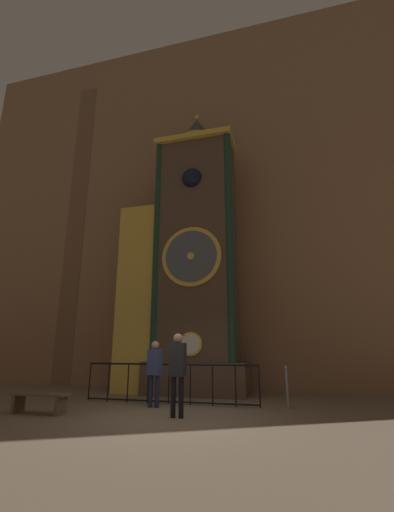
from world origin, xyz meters
TOP-DOWN VIEW (x-y plane):
  - ground_plane at (0.00, 0.00)m, footprint 28.00×28.00m
  - cathedral_back_wall at (-0.09, 5.54)m, footprint 24.00×0.32m
  - clock_tower at (-0.94, 3.97)m, footprint 4.45×1.81m
  - railing_fence at (-0.72, 1.95)m, footprint 4.85×0.05m
  - visitor_near at (-0.89, 1.31)m, footprint 0.38×0.29m
  - visitor_far at (0.10, 0.21)m, footprint 0.35×0.23m
  - stanchion_post at (2.36, 2.01)m, footprint 0.28×0.28m
  - visitor_bench at (-3.06, -0.17)m, footprint 1.42×0.40m

SIDE VIEW (x-z plane):
  - ground_plane at x=0.00m, z-range 0.00..0.00m
  - visitor_bench at x=-3.06m, z-range 0.10..0.54m
  - stanchion_post at x=2.36m, z-range -0.18..0.83m
  - railing_fence at x=-0.72m, z-range 0.06..1.08m
  - visitor_near at x=-0.89m, z-range 0.16..1.77m
  - visitor_far at x=0.10m, z-range 0.18..1.92m
  - clock_tower at x=-0.94m, z-range -0.83..9.57m
  - cathedral_back_wall at x=-0.09m, z-range -0.01..15.80m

